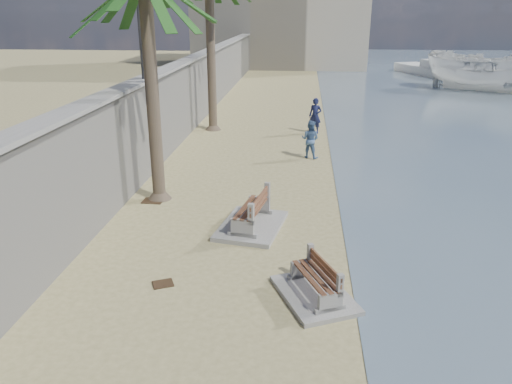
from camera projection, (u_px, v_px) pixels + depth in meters
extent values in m
cube|color=gray|center=(191.00, 94.00, 26.33)|extent=(0.45, 70.00, 3.50)
cube|color=gray|center=(189.00, 59.00, 25.70)|extent=(0.80, 70.00, 0.12)
cube|color=gray|center=(315.00, 295.00, 11.07)|extent=(2.09, 2.41, 0.11)
cube|color=gray|center=(251.00, 226.00, 14.56)|extent=(2.07, 2.69, 0.13)
cylinder|color=brown|center=(152.00, 96.00, 15.62)|extent=(0.42, 0.42, 6.90)
cylinder|color=brown|center=(211.00, 52.00, 24.95)|extent=(0.44, 0.44, 7.98)
cylinder|color=#2D2D33|center=(138.00, 6.00, 17.33)|extent=(0.12, 0.12, 5.00)
imported|color=#161A3D|center=(315.00, 113.00, 25.30)|extent=(0.85, 0.70, 2.04)
imported|color=#45638F|center=(310.00, 137.00, 21.10)|extent=(1.04, 0.93, 1.79)
imported|color=silver|center=(490.00, 69.00, 37.77)|extent=(4.95, 4.90, 4.20)
cube|color=#382616|center=(153.00, 201.00, 16.59)|extent=(0.68, 0.55, 0.03)
cube|color=#382616|center=(163.00, 284.00, 11.60)|extent=(0.58, 0.53, 0.03)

